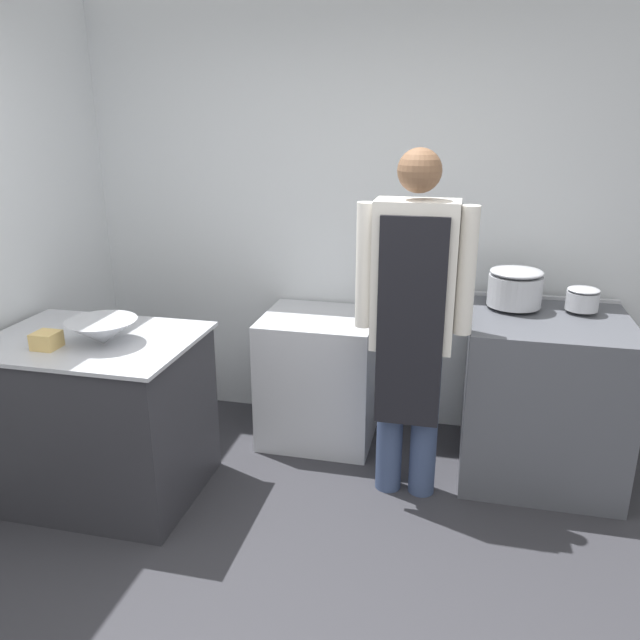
# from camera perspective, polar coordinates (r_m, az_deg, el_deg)

# --- Properties ---
(wall_back) EXTENTS (8.00, 0.05, 2.70)m
(wall_back) POSITION_cam_1_polar(r_m,az_deg,el_deg) (3.94, 2.59, 9.41)
(wall_back) COLOR silver
(wall_back) RESTS_ON ground_plane
(prep_counter) EXTENTS (1.05, 0.79, 0.88)m
(prep_counter) POSITION_cam_1_polar(r_m,az_deg,el_deg) (3.53, -19.45, -8.32)
(prep_counter) COLOR #2D2D33
(prep_counter) RESTS_ON ground_plane
(stove) EXTENTS (0.84, 0.79, 0.94)m
(stove) POSITION_cam_1_polar(r_m,az_deg,el_deg) (3.71, 19.61, -6.63)
(stove) COLOR #4C4F56
(stove) RESTS_ON ground_plane
(fridge_unit) EXTENTS (0.68, 0.61, 0.80)m
(fridge_unit) POSITION_cam_1_polar(r_m,az_deg,el_deg) (3.89, -0.06, -5.27)
(fridge_unit) COLOR silver
(fridge_unit) RESTS_ON ground_plane
(person_cook) EXTENTS (0.58, 0.24, 1.81)m
(person_cook) POSITION_cam_1_polar(r_m,az_deg,el_deg) (3.14, 8.46, 0.81)
(person_cook) COLOR #38476B
(person_cook) RESTS_ON ground_plane
(mixing_bowl) EXTENTS (0.35, 0.35, 0.12)m
(mixing_bowl) POSITION_cam_1_polar(r_m,az_deg,el_deg) (3.25, -19.27, -1.03)
(mixing_bowl) COLOR #B2B5BC
(mixing_bowl) RESTS_ON prep_counter
(plastic_tub) EXTENTS (0.12, 0.12, 0.08)m
(plastic_tub) POSITION_cam_1_polar(r_m,az_deg,el_deg) (3.29, -23.73, -1.70)
(plastic_tub) COLOR #D8B266
(plastic_tub) RESTS_ON prep_counter
(stock_pot) EXTENTS (0.29, 0.29, 0.22)m
(stock_pot) POSITION_cam_1_polar(r_m,az_deg,el_deg) (3.62, 17.42, 2.95)
(stock_pot) COLOR #B2B5BC
(stock_pot) RESTS_ON stove
(sauce_pot) EXTENTS (0.17, 0.17, 0.13)m
(sauce_pot) POSITION_cam_1_polar(r_m,az_deg,el_deg) (3.68, 22.88, 1.84)
(sauce_pot) COLOR #B2B5BC
(sauce_pot) RESTS_ON stove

